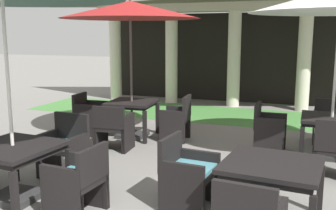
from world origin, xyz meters
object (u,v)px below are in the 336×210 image
object	(u,v)px
patio_chair_mid_left_south	(113,128)
patio_chair_mid_left_east	(177,120)
patio_chair_near_foreground_west	(187,174)
patio_table_mid_left	(132,106)
patio_chair_mid_right_north	(65,148)
patio_table_far_back	(332,122)
patio_chair_far_back_west	(268,129)
patio_umbrella_mid_left	(130,11)
patio_chair_mid_right_east	(78,182)
patio_chair_far_back_north	(328,123)
patio_table_near_foreground	(272,170)
patio_chair_mid_left_west	(90,115)
patio_table_mid_right	(13,152)
patio_chair_far_back_south	(334,150)

from	to	relation	value
patio_chair_mid_left_south	patio_chair_mid_left_east	xyz separation A→B (m)	(0.87, 1.03, 0.01)
patio_chair_near_foreground_west	patio_table_mid_left	size ratio (longest dim) A/B	0.88
patio_chair_mid_right_north	patio_table_far_back	size ratio (longest dim) A/B	0.92
patio_chair_mid_left_south	patio_table_far_back	distance (m)	3.81
patio_table_mid_left	patio_chair_far_back_west	xyz separation A→B (m)	(2.74, -0.10, -0.23)
patio_umbrella_mid_left	patio_chair_far_back_west	size ratio (longest dim) A/B	3.19
patio_chair_mid_right_east	patio_chair_far_back_north	xyz separation A→B (m)	(2.81, 4.40, -0.02)
patio_umbrella_mid_left	patio_chair_mid_left_east	xyz separation A→B (m)	(0.95, 0.08, -2.12)
patio_table_near_foreground	patio_chair_mid_left_west	bearing A→B (deg)	145.30
patio_chair_mid_left_east	patio_table_mid_right	distance (m)	3.61
patio_table_near_foreground	patio_table_mid_right	world-z (taller)	patio_table_mid_right
patio_table_near_foreground	patio_chair_mid_left_east	world-z (taller)	patio_chair_mid_left_east
patio_chair_mid_left_east	patio_chair_far_back_south	size ratio (longest dim) A/B	1.00
patio_table_mid_right	patio_chair_near_foreground_west	bearing A→B (deg)	15.67
patio_chair_mid_left_east	patio_table_mid_right	size ratio (longest dim) A/B	0.82
patio_table_mid_left	patio_chair_mid_left_west	xyz separation A→B (m)	(-0.95, -0.08, -0.23)
patio_table_far_back	patio_chair_mid_left_south	bearing A→B (deg)	-166.84
patio_umbrella_mid_left	patio_chair_far_back_north	xyz separation A→B (m)	(3.77, 0.95, -2.15)
patio_table_mid_left	patio_table_far_back	distance (m)	3.78
patio_chair_mid_left_south	patio_chair_far_back_west	distance (m)	2.80
patio_chair_mid_left_south	patio_chair_mid_left_west	bearing A→B (deg)	135.00
patio_chair_mid_left_west	patio_chair_mid_left_south	size ratio (longest dim) A/B	1.02
patio_chair_mid_right_east	patio_chair_mid_left_east	bearing A→B (deg)	3.90
patio_chair_near_foreground_west	patio_table_mid_left	world-z (taller)	patio_chair_near_foreground_west
patio_chair_mid_right_east	patio_table_far_back	xyz separation A→B (m)	(2.82, 3.36, 0.22)
patio_table_near_foreground	patio_chair_mid_left_south	size ratio (longest dim) A/B	1.33
patio_chair_mid_left_east	patio_chair_mid_right_north	distance (m)	2.64
patio_table_far_back	patio_chair_far_back_north	distance (m)	1.07
patio_table_near_foreground	patio_chair_far_back_north	world-z (taller)	patio_chair_far_back_north
patio_chair_mid_left_south	patio_chair_far_back_south	xyz separation A→B (m)	(3.71, -0.17, 0.01)
patio_chair_mid_left_south	patio_table_far_back	world-z (taller)	patio_chair_mid_left_south
patio_chair_mid_right_north	patio_umbrella_mid_left	bearing A→B (deg)	-85.25
patio_chair_near_foreground_west	patio_chair_mid_left_east	world-z (taller)	patio_chair_mid_left_east
patio_table_mid_left	patio_chair_mid_left_east	bearing A→B (deg)	4.89
patio_chair_mid_right_east	patio_umbrella_mid_left	bearing A→B (deg)	19.34
patio_chair_far_back_west	patio_chair_mid_right_north	bearing A→B (deg)	-50.44
patio_chair_far_back_north	patio_chair_mid_right_east	bearing A→B (deg)	56.69
patio_table_near_foreground	patio_chair_mid_right_east	world-z (taller)	patio_chair_mid_right_east
patio_table_near_foreground	patio_umbrella_mid_left	bearing A→B (deg)	137.01
patio_table_mid_right	patio_chair_far_back_south	size ratio (longest dim) A/B	1.21
patio_chair_far_back_south	patio_table_mid_left	bearing A→B (deg)	162.76
patio_chair_mid_right_north	patio_table_mid_right	bearing A→B (deg)	90.00
patio_table_mid_right	patio_umbrella_mid_left	bearing A→B (deg)	89.56
patio_chair_mid_left_west	patio_chair_near_foreground_west	bearing A→B (deg)	43.32
patio_chair_mid_left_east	patio_chair_far_back_south	bearing A→B (deg)	-117.86
patio_chair_mid_left_east	patio_chair_far_back_west	world-z (taller)	patio_chair_mid_left_east
patio_table_near_foreground	patio_table_mid_right	size ratio (longest dim) A/B	1.02
patio_umbrella_mid_left	patio_chair_mid_left_east	distance (m)	2.32
patio_table_mid_left	patio_chair_mid_right_east	distance (m)	3.59
patio_table_mid_left	patio_table_far_back	world-z (taller)	patio_table_mid_left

